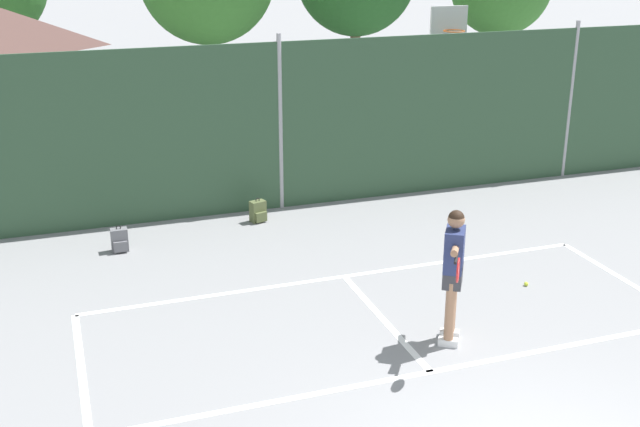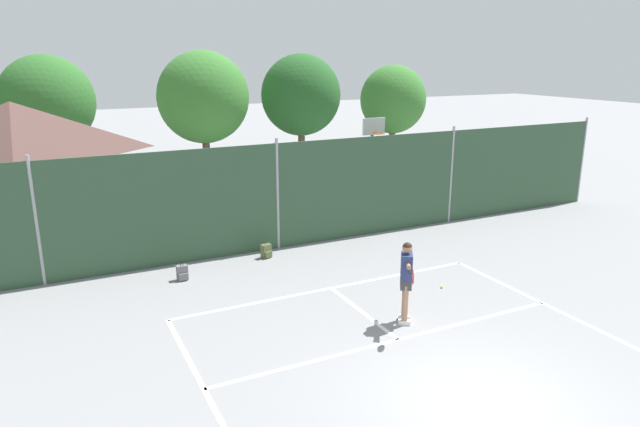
{
  "view_description": "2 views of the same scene",
  "coord_description": "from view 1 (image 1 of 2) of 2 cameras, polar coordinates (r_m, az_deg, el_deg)",
  "views": [
    {
      "loc": [
        -4.1,
        -5.19,
        5.21
      ],
      "look_at": [
        -0.43,
        5.43,
        1.14
      ],
      "focal_mm": 44.51,
      "sensor_mm": 36.0,
      "label": 1
    },
    {
      "loc": [
        -6.19,
        -6.39,
        5.71
      ],
      "look_at": [
        0.43,
        7.0,
        1.54
      ],
      "focal_mm": 32.0,
      "sensor_mm": 36.0,
      "label": 2
    }
  ],
  "objects": [
    {
      "name": "backpack_grey",
      "position": [
        13.88,
        -14.21,
        -1.9
      ],
      "size": [
        0.28,
        0.24,
        0.46
      ],
      "color": "slate",
      "rests_on": "ground"
    },
    {
      "name": "backpack_olive",
      "position": [
        14.85,
        -4.46,
        0.13
      ],
      "size": [
        0.32,
        0.3,
        0.46
      ],
      "color": "#566038",
      "rests_on": "ground"
    },
    {
      "name": "chainlink_fence",
      "position": [
        15.2,
        -2.87,
        6.22
      ],
      "size": [
        26.09,
        0.09,
        3.37
      ],
      "color": "#2D4C33",
      "rests_on": "ground"
    },
    {
      "name": "tennis_ball",
      "position": [
        12.64,
        14.6,
        -4.92
      ],
      "size": [
        0.07,
        0.07,
        0.07
      ],
      "primitive_type": "sphere",
      "color": "#CCE033",
      "rests_on": "ground"
    },
    {
      "name": "basketball_hoop",
      "position": [
        18.63,
        9.04,
        10.74
      ],
      "size": [
        0.9,
        0.67,
        3.55
      ],
      "color": "#284CB2",
      "rests_on": "ground"
    },
    {
      "name": "tennis_player",
      "position": [
        10.35,
        9.58,
        -3.69
      ],
      "size": [
        0.74,
        1.29,
        1.85
      ],
      "color": "silver",
      "rests_on": "ground"
    }
  ]
}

